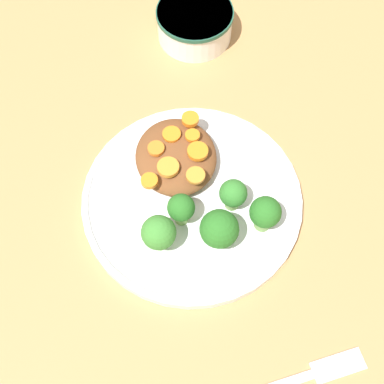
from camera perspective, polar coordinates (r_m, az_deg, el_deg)
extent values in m
plane|color=tan|center=(0.67, 0.00, -1.15)|extent=(4.00, 4.00, 0.00)
cylinder|color=white|center=(0.67, 0.00, -0.88)|extent=(0.27, 0.27, 0.01)
torus|color=white|center=(0.66, 0.00, -0.60)|extent=(0.27, 0.27, 0.01)
cylinder|color=white|center=(0.82, 0.29, 17.52)|extent=(0.11, 0.11, 0.05)
cylinder|color=#235B47|center=(0.80, 0.30, 18.56)|extent=(0.11, 0.11, 0.01)
cylinder|color=white|center=(0.81, 0.30, 18.21)|extent=(0.09, 0.09, 0.01)
ellipsoid|color=brown|center=(0.67, -1.72, 3.81)|extent=(0.10, 0.11, 0.03)
cylinder|color=#7FA85B|center=(0.62, -3.46, -5.19)|extent=(0.02, 0.02, 0.02)
sphere|color=#3D8433|center=(0.60, -3.58, -4.34)|extent=(0.04, 0.04, 0.04)
cylinder|color=#759E51|center=(0.62, 2.83, -4.84)|extent=(0.02, 0.02, 0.02)
sphere|color=#286B23|center=(0.60, 2.93, -3.95)|extent=(0.05, 0.05, 0.05)
cylinder|color=#7FA85B|center=(0.65, 4.30, -0.95)|extent=(0.02, 0.02, 0.02)
sphere|color=#337A2D|center=(0.63, 4.42, -0.13)|extent=(0.03, 0.03, 0.03)
cylinder|color=#759E51|center=(0.64, 7.59, -3.01)|extent=(0.02, 0.02, 0.02)
sphere|color=#286B23|center=(0.62, 7.84, -2.14)|extent=(0.04, 0.04, 0.04)
cylinder|color=#759E51|center=(0.64, -1.14, -2.50)|extent=(0.02, 0.02, 0.02)
sphere|color=#286B23|center=(0.62, -1.17, -1.67)|extent=(0.03, 0.03, 0.03)
cylinder|color=orange|center=(0.63, 0.39, 1.78)|extent=(0.02, 0.02, 0.00)
cylinder|color=orange|center=(0.66, -2.20, 6.18)|extent=(0.02, 0.02, 0.00)
cylinder|color=orange|center=(0.65, 0.62, 4.36)|extent=(0.03, 0.03, 0.01)
cylinder|color=orange|center=(0.64, -2.56, 2.66)|extent=(0.03, 0.03, 0.01)
cylinder|color=orange|center=(0.66, 0.05, 6.05)|extent=(0.02, 0.02, 0.00)
cylinder|color=orange|center=(0.67, -0.18, 7.78)|extent=(0.02, 0.02, 0.01)
cylinder|color=orange|center=(0.65, -3.85, 4.65)|extent=(0.02, 0.02, 0.01)
cylinder|color=orange|center=(0.63, -4.57, 1.20)|extent=(0.02, 0.02, 0.01)
cube|color=silver|center=(0.63, 15.35, -17.42)|extent=(0.06, 0.03, 0.01)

